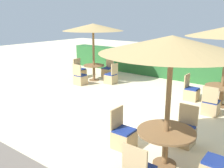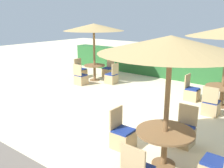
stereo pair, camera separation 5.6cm
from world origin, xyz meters
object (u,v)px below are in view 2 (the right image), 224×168
Objects in this scene: patio_chair_front_right_north at (183,134)px; round_table_back_right at (222,90)px; patio_chair_back_right_west at (192,93)px; round_table_back_left at (95,69)px; patio_chair_back_right_south at (211,107)px; patio_chair_back_left_south at (81,79)px; patio_chair_front_right_west at (123,137)px; patio_chair_back_left_north at (108,71)px; patio_chair_back_left_east at (112,78)px; round_table_front_right at (165,138)px; parasol_back_left at (94,27)px; parasol_front_right at (171,45)px; patio_chair_back_left_west at (81,72)px.

patio_chair_front_right_north is 0.85× the size of round_table_back_right.
round_table_back_right is 1.17× the size of patio_chair_back_right_west.
round_table_back_left is 1.05× the size of patio_chair_back_right_south.
patio_chair_back_left_south is at bearing -88.45° from round_table_back_left.
patio_chair_front_right_west is 1.00× the size of patio_chair_back_right_south.
patio_chair_back_left_north is 5.99m from patio_chair_back_right_south.
patio_chair_back_left_east is (0.97, -0.97, 0.00)m from patio_chair_back_left_north.
patio_chair_front_right_west is 5.72m from patio_chair_back_left_south.
round_table_back_left is at bearing 142.75° from round_table_front_right.
parasol_front_right is at bearing -37.25° from parasol_back_left.
parasol_back_left is 2.40m from patio_chair_back_left_east.
patio_chair_front_right_north is at bearing 90.75° from parasol_front_right.
patio_chair_back_left_east is 4.79m from patio_chair_back_right_south.
patio_chair_back_left_north is at bearing 169.26° from round_table_back_right.
round_table_back_left is at bearing 91.55° from patio_chair_back_left_south.
round_table_back_right is 1.07m from patio_chair_back_right_west.
patio_chair_back_right_west is 1.00× the size of patio_chair_back_right_south.
round_table_back_left is at bearing -132.66° from patio_chair_front_right_west.
patio_chair_front_right_west is 6.35m from round_table_back_left.
parasol_front_right is 2.86× the size of patio_chair_front_right_west.
parasol_back_left is at bearing -90.38° from patio_chair_back_right_west.
patio_chair_back_left_east is at bearing 178.73° from round_table_back_right.
round_table_back_right is at bearing 87.33° from patio_chair_back_right_south.
round_table_back_right is (5.68, 0.87, 0.30)m from patio_chair_back_left_south.
patio_chair_back_left_east is at bearing 137.19° from round_table_front_right.
parasol_back_left reaches higher than round_table_front_right.
patio_chair_back_left_east reaches higher than round_table_back_left.
round_table_front_right is 1.24× the size of patio_chair_back_right_south.
round_table_back_left is at bearing 169.53° from patio_chair_back_right_south.
patio_chair_back_left_north reaches higher than round_table_back_right.
parasol_front_right is at bearing 56.81° from patio_chair_back_left_west.
patio_chair_front_right_north is at bearing 63.53° from patio_chair_back_left_west.
round_table_front_right is 4.28m from round_table_back_right.
patio_chair_front_right_west is 5.67m from patio_chair_back_left_east.
patio_chair_front_right_north is 7.39m from patio_chair_back_left_west.
parasol_back_left is (-4.66, 4.30, 2.18)m from patio_chair_front_right_west.
parasol_front_right is 2.42m from patio_chair_front_right_west.
round_table_front_right is at bearing -89.66° from round_table_back_right.
round_table_back_left is at bearing 88.48° from patio_chair_back_left_north.
patio_chair_front_right_north is at bearing 133.02° from patio_chair_front_right_west.
parasol_front_right is at bearing 90.75° from patio_chair_front_right_north.
parasol_front_right is 2.86× the size of patio_chair_back_left_west.
patio_chair_back_left_south is 1.00× the size of patio_chair_back_right_south.
patio_chair_front_right_north and patio_chair_back_left_south have the same top height.
round_table_back_left is (-4.66, 4.30, 0.30)m from patio_chair_front_right_west.
patio_chair_front_right_west is at bearing -0.24° from patio_chair_back_right_west.
round_table_front_right is 1.12m from patio_chair_front_right_west.
patio_chair_back_left_north is 1.00× the size of patio_chair_back_right_south.
parasol_back_left reaches higher than patio_chair_back_left_south.
patio_chair_back_right_west is at bearing 177.42° from round_table_back_right.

